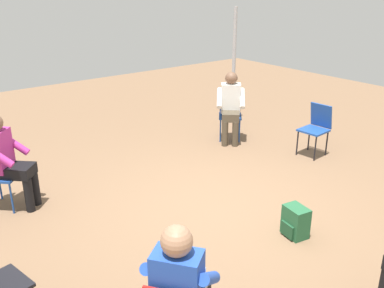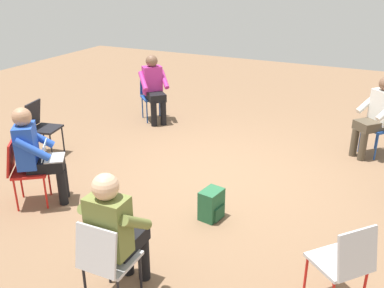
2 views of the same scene
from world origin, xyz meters
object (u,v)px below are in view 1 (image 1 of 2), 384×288
(chair_south, at_px, (316,126))
(person_with_laptop, at_px, (182,286))
(person_in_white, at_px, (231,104))
(backpack_near_laptop_user, at_px, (295,223))
(chair_southeast, at_px, (230,112))
(person_in_magenta, at_px, (7,157))

(chair_south, distance_m, person_with_laptop, 4.67)
(person_in_white, bearing_deg, chair_south, 158.62)
(person_with_laptop, distance_m, backpack_near_laptop_user, 2.18)
(chair_south, bearing_deg, person_in_white, 22.48)
(chair_southeast, relative_size, backpack_near_laptop_user, 2.36)
(chair_southeast, relative_size, chair_south, 1.00)
(person_in_white, bearing_deg, person_in_magenta, 42.93)
(person_with_laptop, xyz_separation_m, person_in_white, (3.32, -3.55, 0.00))
(chair_south, relative_size, person_in_magenta, 0.69)
(chair_south, bearing_deg, person_with_laptop, 110.72)
(person_in_white, bearing_deg, backpack_near_laptop_user, 102.82)
(person_in_white, distance_m, backpack_near_laptop_user, 3.18)
(person_in_white, height_order, backpack_near_laptop_user, person_in_white)
(chair_south, bearing_deg, backpack_near_laptop_user, 118.18)
(person_in_magenta, relative_size, person_in_white, 1.00)
(chair_south, distance_m, backpack_near_laptop_user, 2.62)
(person_with_laptop, relative_size, backpack_near_laptop_user, 3.44)
(person_in_magenta, xyz_separation_m, person_in_white, (0.08, -3.84, 0.00))
(backpack_near_laptop_user, bearing_deg, chair_southeast, -29.57)
(chair_southeast, height_order, backpack_near_laptop_user, chair_southeast)
(chair_south, xyz_separation_m, person_with_laptop, (-1.98, 4.23, 0.20))
(chair_southeast, height_order, chair_south, same)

